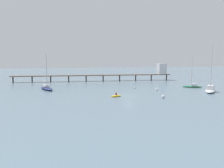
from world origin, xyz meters
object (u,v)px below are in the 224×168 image
sailboat_green (192,86)px  sailboat_white (210,89)px  mooring_buoy_far (163,97)px  mooring_buoy_inner (134,88)px  pier (127,72)px  dinghy_yellow (116,96)px  sailboat_navy (47,88)px  mooring_buoy_mid (157,90)px

sailboat_green → sailboat_white: bearing=-99.0°
mooring_buoy_far → sailboat_green: bearing=39.7°
mooring_buoy_far → mooring_buoy_inner: (-0.07, 17.97, -0.13)m
sailboat_green → mooring_buoy_inner: bearing=174.0°
pier → sailboat_white: sailboat_white is taller
sailboat_green → pier: bearing=112.4°
dinghy_yellow → pier: bearing=66.8°
mooring_buoy_far → sailboat_navy: bearing=138.7°
sailboat_green → sailboat_white: 10.54m
dinghy_yellow → mooring_buoy_far: dinghy_yellow is taller
sailboat_navy → sailboat_white: bearing=-21.7°
sailboat_white → mooring_buoy_inner: bearing=144.8°
sailboat_navy → dinghy_yellow: (16.29, -17.78, -0.44)m
dinghy_yellow → mooring_buoy_inner: dinghy_yellow is taller
sailboat_navy → mooring_buoy_mid: (30.26, -11.67, -0.30)m
sailboat_green → sailboat_white: (-1.64, -10.41, 0.18)m
sailboat_navy → mooring_buoy_inner: (26.09, -4.98, -0.39)m
pier → mooring_buoy_far: pier is taller
sailboat_green → mooring_buoy_far: sailboat_green is taller
dinghy_yellow → mooring_buoy_mid: 15.24m
sailboat_white → mooring_buoy_inner: 21.57m
sailboat_navy → mooring_buoy_far: bearing=-41.3°
pier → sailboat_navy: size_ratio=6.28×
mooring_buoy_mid → pier: bearing=84.7°
sailboat_navy → mooring_buoy_far: 34.80m
pier → mooring_buoy_mid: pier is taller
sailboat_white → mooring_buoy_far: (-17.55, -5.55, -0.39)m
mooring_buoy_far → mooring_buoy_mid: size_ratio=1.13×
mooring_buoy_mid → sailboat_green: bearing=17.2°
pier → mooring_buoy_inner: (-7.30, -27.07, -3.27)m
sailboat_green → sailboat_white: size_ratio=0.75×
dinghy_yellow → sailboat_green: bearing=20.4°
pier → sailboat_navy: sailboat_navy is taller
pier → sailboat_green: size_ratio=6.98×
dinghy_yellow → mooring_buoy_mid: (13.96, 6.11, 0.14)m
dinghy_yellow → mooring_buoy_inner: size_ratio=6.04×
mooring_buoy_inner → mooring_buoy_mid: bearing=-58.0°
pier → mooring_buoy_inner: 28.23m
pier → sailboat_green: sailboat_green is taller
sailboat_white → mooring_buoy_mid: size_ratio=18.30×
dinghy_yellow → sailboat_navy: bearing=132.5°
sailboat_green → sailboat_navy: sailboat_navy is taller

